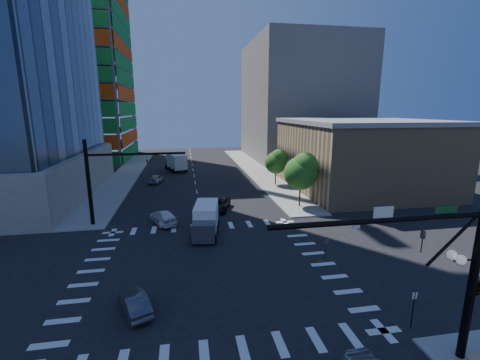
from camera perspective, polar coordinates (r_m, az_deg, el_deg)
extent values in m
plane|color=black|center=(26.10, -5.42, -15.25)|extent=(160.00, 160.00, 0.00)
cube|color=silver|center=(26.10, -5.42, -15.24)|extent=(20.00, 20.00, 0.01)
cube|color=gray|center=(65.73, 2.66, 1.91)|extent=(5.00, 60.00, 0.15)
cube|color=gray|center=(65.11, -19.36, 1.11)|extent=(5.00, 60.00, 0.15)
cube|color=#18852E|center=(86.97, -19.83, 19.97)|extent=(0.12, 24.00, 49.00)
cube|color=#D0430C|center=(77.93, -31.22, 19.92)|extent=(24.00, 0.12, 49.00)
cube|color=tan|center=(52.81, 20.51, 3.94)|extent=(20.00, 22.00, 10.00)
cube|color=slate|center=(52.36, 20.96, 9.68)|extent=(20.50, 22.50, 0.60)
cube|color=#64615A|center=(83.16, 10.51, 13.58)|extent=(24.00, 30.00, 28.00)
cylinder|color=black|center=(19.01, 36.20, -13.21)|extent=(0.40, 0.40, 9.00)
cylinder|color=black|center=(14.84, 24.03, -6.58)|extent=(10.00, 0.24, 0.24)
cylinder|color=black|center=(17.40, 33.72, -8.72)|extent=(2.50, 0.14, 2.50)
imported|color=black|center=(16.37, 29.59, -9.49)|extent=(0.16, 0.20, 1.00)
imported|color=black|center=(14.04, 14.92, -11.78)|extent=(0.16, 0.20, 1.00)
imported|color=black|center=(19.44, 36.47, -14.81)|extent=(0.53, 2.48, 1.00)
cube|color=white|center=(14.74, 24.15, -5.29)|extent=(0.90, 0.04, 0.50)
cube|color=#0B521F|center=(16.59, 32.79, -4.48)|extent=(1.10, 0.04, 0.28)
cylinder|color=black|center=(18.33, 35.15, -11.60)|extent=(1.20, 0.08, 0.08)
sphere|color=white|center=(18.08, 33.53, -11.01)|extent=(0.44, 0.44, 0.44)
sphere|color=white|center=(17.76, 34.64, -11.57)|extent=(0.44, 0.44, 0.44)
cylinder|color=black|center=(36.71, -25.30, -0.47)|extent=(0.40, 0.40, 9.00)
cylinder|color=black|center=(35.20, -17.86, 4.42)|extent=(10.00, 0.24, 0.24)
imported|color=black|center=(35.23, -16.13, 2.73)|extent=(0.16, 0.20, 1.00)
cylinder|color=#382316|center=(41.11, 10.56, -3.01)|extent=(0.20, 0.20, 2.27)
sphere|color=#204913|center=(40.40, 10.74, 1.21)|extent=(4.16, 4.16, 4.16)
sphere|color=#387F2A|center=(40.09, 11.48, 2.51)|extent=(3.25, 3.25, 3.25)
cylinder|color=#382316|center=(52.30, 6.32, 0.26)|extent=(0.20, 0.20, 1.92)
sphere|color=#204913|center=(51.81, 6.38, 3.08)|extent=(3.52, 3.52, 3.52)
sphere|color=#387F2A|center=(51.52, 6.93, 3.94)|extent=(2.75, 2.75, 2.75)
cylinder|color=black|center=(21.69, 28.38, -19.69)|extent=(0.06, 0.06, 2.20)
cube|color=silver|center=(21.25, 28.64, -17.61)|extent=(0.30, 0.03, 0.40)
imported|color=black|center=(39.51, -3.86, -4.32)|extent=(3.76, 5.62, 1.43)
imported|color=white|center=(35.92, -13.51, -6.43)|extent=(3.66, 5.14, 1.38)
imported|color=#919598|center=(55.53, -14.66, 0.22)|extent=(2.72, 4.51, 1.44)
imported|color=#46464A|center=(21.87, -18.21, -19.96)|extent=(2.59, 3.93, 1.22)
cube|color=white|center=(31.68, -6.16, -6.76)|extent=(2.85, 4.81, 2.36)
cube|color=#414149|center=(31.87, -6.13, -7.76)|extent=(2.31, 1.93, 1.72)
cube|color=silver|center=(65.78, -11.44, 3.39)|extent=(4.10, 5.83, 2.75)
cube|color=#414149|center=(65.89, -11.41, 2.80)|extent=(2.92, 2.58, 2.01)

